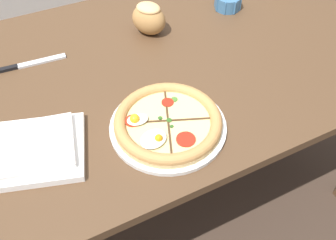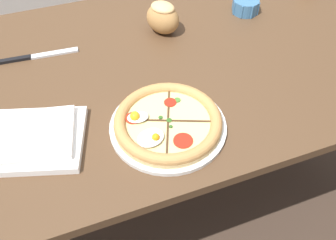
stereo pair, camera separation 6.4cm
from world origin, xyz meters
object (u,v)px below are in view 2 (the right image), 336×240
at_px(dining_table, 159,83).
at_px(ramekin_bowl, 246,6).
at_px(knife_main, 37,56).
at_px(bread_piece_mid, 163,17).
at_px(pizza, 168,123).
at_px(napkin_folded, 34,138).

xyz_separation_m(dining_table, ramekin_bowl, (0.39, 0.17, 0.11)).
relative_size(ramekin_bowl, knife_main, 0.39).
bearing_deg(bread_piece_mid, pizza, -108.28).
height_order(dining_table, knife_main, knife_main).
distance_m(pizza, bread_piece_mid, 0.44).
distance_m(ramekin_bowl, napkin_folded, 0.86).
bearing_deg(dining_table, ramekin_bowl, 23.12).
bearing_deg(ramekin_bowl, bread_piece_mid, -177.47).
xyz_separation_m(pizza, napkin_folded, (-0.32, 0.07, -0.00)).
distance_m(pizza, knife_main, 0.51).
bearing_deg(dining_table, knife_main, 155.58).
height_order(pizza, bread_piece_mid, bread_piece_mid).
bearing_deg(pizza, bread_piece_mid, 71.72).
relative_size(ramekin_bowl, napkin_folded, 0.35).
bearing_deg(bread_piece_mid, knife_main, 179.21).
relative_size(dining_table, bread_piece_mid, 10.79).
height_order(napkin_folded, bread_piece_mid, bread_piece_mid).
bearing_deg(napkin_folded, pizza, -12.20).
bearing_deg(napkin_folded, knife_main, 83.31).
bearing_deg(knife_main, napkin_folded, -92.71).
relative_size(pizza, napkin_folded, 1.05).
xyz_separation_m(pizza, knife_main, (-0.28, 0.42, -0.02)).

